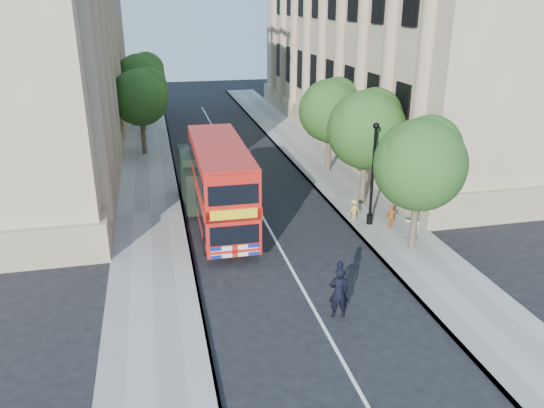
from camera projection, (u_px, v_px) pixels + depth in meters
ground at (308, 298)px, 20.24m from camera, size 120.00×120.00×0.00m
pavement_right at (354, 197)px, 30.51m from camera, size 3.50×80.00×0.12m
pavement_left at (150, 213)px, 28.13m from camera, size 3.50×80.00×0.12m
building_right at (392, 23)px, 41.72m from camera, size 12.00×38.00×18.00m
building_left at (16, 26)px, 36.01m from camera, size 12.00×38.00×18.00m
tree_right_near at (421, 160)px, 22.69m from camera, size 4.00×4.00×6.08m
tree_right_mid at (367, 125)px, 28.08m from camera, size 4.20×4.20×6.37m
tree_right_far at (331, 107)px, 33.59m from camera, size 4.00×4.00×6.15m
tree_left_far at (140, 94)px, 37.47m from camera, size 4.00×4.00×6.30m
tree_left_back at (140, 76)px, 44.66m from camera, size 4.20×4.20×6.65m
lamp_post at (372, 179)px, 25.84m from camera, size 0.32×0.32×5.16m
double_decker_bus at (221, 183)px, 25.93m from camera, size 2.49×9.00×4.14m
box_van at (201, 180)px, 29.04m from camera, size 2.20×5.13×2.90m
police_constable at (339, 292)px, 18.72m from camera, size 0.78×0.58×1.95m
woman_pedestrian at (413, 221)px, 24.73m from camera, size 0.92×0.75×1.77m
child_a at (391, 216)px, 26.06m from camera, size 0.69×0.32×1.16m
child_b at (354, 210)px, 26.96m from camera, size 0.82×0.64×1.11m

